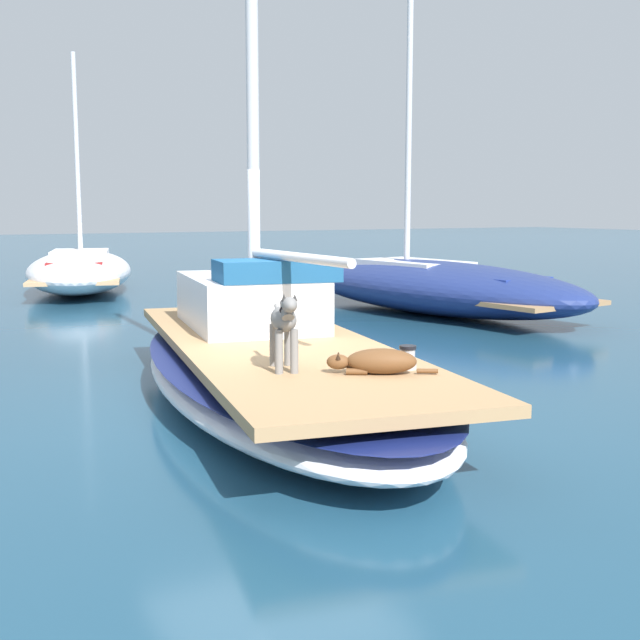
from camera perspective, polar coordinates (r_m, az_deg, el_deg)
The scene contains 9 objects.
ground_plane at distance 8.83m, azimuth -3.11°, elevation -5.72°, with size 120.00×120.00×0.00m, color navy.
sailboat_main at distance 8.76m, azimuth -3.13°, elevation -3.59°, with size 3.78×7.57×0.66m.
mast_main at distance 9.41m, azimuth -4.30°, elevation 16.20°, with size 0.14×2.27×6.24m.
cabin_house at distance 9.74m, azimuth -4.78°, elevation 1.53°, with size 1.77×2.44×0.84m.
dog_grey at distance 7.08m, azimuth -2.51°, elevation -0.18°, with size 0.39×0.92×0.70m.
dog_brown at distance 7.00m, azimuth 4.01°, elevation -2.91°, with size 0.85×0.57×0.22m.
deck_winch at distance 7.23m, azimuth 6.13°, elevation -2.66°, with size 0.16×0.16×0.21m.
moored_boat_starboard_side at distance 16.35m, azimuth 7.85°, elevation 2.42°, with size 3.42×7.80×7.15m.
moored_boat_far_astern at distance 21.13m, azimuth -16.40°, elevation 3.35°, with size 4.12×6.93×5.88m.
Camera 1 is at (-3.67, -7.76, 2.07)m, focal length 45.92 mm.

